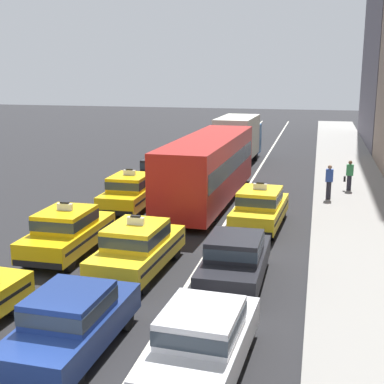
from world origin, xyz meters
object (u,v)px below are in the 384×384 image
(sedan_left_fourth, at_px, (160,171))
(pedestrian_mid_block, at_px, (349,175))
(taxi_right_third, at_px, (260,207))
(sedan_center_nearest, at_px, (72,321))
(taxi_left_second, at_px, (67,231))
(bus_center_third, at_px, (209,166))
(box_truck_center_fourth, at_px, (239,138))
(taxi_left_third, at_px, (131,191))
(sedan_right_nearest, at_px, (202,340))
(taxi_center_second, at_px, (138,247))
(sedan_right_second, at_px, (235,259))
(pedestrian_near_crosswalk, at_px, (329,182))

(sedan_left_fourth, distance_m, pedestrian_mid_block, 10.26)
(taxi_right_third, bearing_deg, sedan_center_nearest, -105.56)
(sedan_left_fourth, distance_m, sedan_center_nearest, 18.20)
(taxi_left_second, relative_size, bus_center_third, 0.41)
(box_truck_center_fourth, relative_size, pedestrian_mid_block, 4.41)
(taxi_left_third, bearing_deg, sedan_center_nearest, -76.24)
(sedan_right_nearest, bearing_deg, sedan_left_fourth, 109.33)
(box_truck_center_fourth, bearing_deg, sedan_left_fourth, -110.63)
(taxi_left_second, distance_m, taxi_center_second, 3.19)
(sedan_left_fourth, xyz_separation_m, box_truck_center_fourth, (3.19, 8.48, 0.93))
(taxi_left_second, xyz_separation_m, sedan_left_fourth, (-0.07, 11.63, -0.03))
(taxi_right_third, bearing_deg, sedan_left_fourth, 133.02)
(sedan_left_fourth, xyz_separation_m, sedan_center_nearest, (3.24, -17.91, 0.00))
(taxi_left_second, xyz_separation_m, sedan_center_nearest, (3.17, -6.28, -0.03))
(bus_center_third, bearing_deg, taxi_left_second, -110.93)
(sedan_center_nearest, bearing_deg, pedestrian_mid_block, 69.38)
(sedan_left_fourth, bearing_deg, taxi_right_third, -46.98)
(sedan_center_nearest, bearing_deg, taxi_center_second, 92.04)
(taxi_left_second, xyz_separation_m, taxi_left_third, (0.06, 6.42, 0.00))
(sedan_center_nearest, bearing_deg, sedan_left_fourth, 100.25)
(taxi_left_second, bearing_deg, taxi_left_third, 89.44)
(sedan_left_fourth, distance_m, taxi_right_third, 9.29)
(box_truck_center_fourth, xyz_separation_m, sedan_right_second, (3.07, -21.46, -0.93))
(taxi_left_third, relative_size, taxi_center_second, 0.98)
(sedan_left_fourth, height_order, pedestrian_mid_block, pedestrian_mid_block)
(sedan_left_fourth, relative_size, taxi_center_second, 0.95)
(bus_center_third, distance_m, box_truck_center_fourth, 11.44)
(sedan_right_second, xyz_separation_m, pedestrian_near_crosswalk, (2.90, 11.38, 0.17))
(bus_center_third, relative_size, sedan_right_second, 2.62)
(bus_center_third, height_order, pedestrian_near_crosswalk, bus_center_third)
(sedan_left_fourth, relative_size, sedan_right_nearest, 1.00)
(taxi_right_third, xyz_separation_m, pedestrian_mid_block, (3.90, 7.47, 0.07))
(sedan_center_nearest, height_order, pedestrian_near_crosswalk, pedestrian_near_crosswalk)
(sedan_right_nearest, xyz_separation_m, taxi_right_third, (-0.00, 11.29, 0.03))
(box_truck_center_fourth, bearing_deg, taxi_left_second, -98.83)
(sedan_right_second, height_order, pedestrian_near_crosswalk, pedestrian_near_crosswalk)
(sedan_left_fourth, bearing_deg, sedan_right_second, -64.26)
(box_truck_center_fourth, xyz_separation_m, pedestrian_mid_block, (7.05, -7.80, -0.83))
(sedan_left_fourth, xyz_separation_m, taxi_right_third, (6.34, -6.79, 0.03))
(bus_center_third, xyz_separation_m, box_truck_center_fourth, (-0.19, 11.44, -0.04))
(sedan_left_fourth, bearing_deg, taxi_left_second, -89.67)
(sedan_right_second, bearing_deg, pedestrian_near_crosswalk, 75.69)
(bus_center_third, bearing_deg, pedestrian_near_crosswalk, 13.25)
(taxi_right_third, distance_m, pedestrian_mid_block, 8.43)
(taxi_right_third, bearing_deg, pedestrian_near_crosswalk, 61.41)
(sedan_right_second, bearing_deg, bus_center_third, 106.04)
(taxi_left_third, xyz_separation_m, sedan_right_second, (6.13, -7.78, -0.03))
(taxi_left_third, distance_m, sedan_left_fourth, 5.21)
(bus_center_third, distance_m, pedestrian_mid_block, 7.81)
(bus_center_third, distance_m, pedestrian_near_crosswalk, 6.00)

